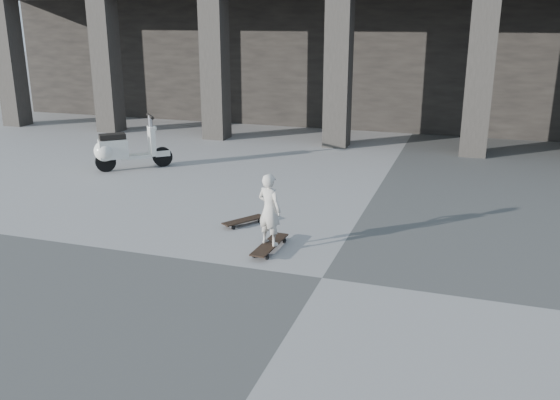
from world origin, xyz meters
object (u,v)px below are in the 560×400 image
(skateboard_spare, at_px, (244,221))
(child, at_px, (269,209))
(scooter, at_px, (120,149))
(longboard, at_px, (270,245))

(skateboard_spare, bearing_deg, child, -106.66)
(child, xyz_separation_m, scooter, (-4.88, 3.58, -0.16))
(longboard, relative_size, skateboard_spare, 1.34)
(scooter, bearing_deg, child, -77.25)
(scooter, bearing_deg, skateboard_spare, -73.84)
(child, height_order, scooter, scooter)
(child, bearing_deg, longboard, -69.94)
(longboard, bearing_deg, scooter, 56.52)
(longboard, distance_m, scooter, 6.07)
(skateboard_spare, xyz_separation_m, child, (0.80, -0.94, 0.58))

